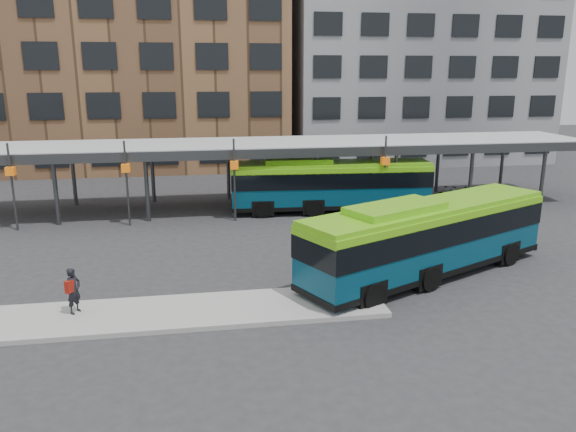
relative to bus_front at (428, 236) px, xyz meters
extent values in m
plane|color=#28282B|center=(-4.36, 0.70, -1.78)|extent=(120.00, 120.00, 0.00)
cube|color=gray|center=(-9.86, -2.30, -1.69)|extent=(14.00, 3.00, 0.18)
cube|color=#999B9E|center=(-4.36, 13.70, 2.22)|extent=(40.00, 6.00, 0.35)
cube|color=#383A3D|center=(-4.36, 10.70, 2.07)|extent=(40.00, 0.15, 0.55)
cylinder|color=#383A3D|center=(-17.36, 11.20, 0.12)|extent=(0.24, 0.24, 3.80)
cylinder|color=#383A3D|center=(-17.36, 16.20, 0.12)|extent=(0.24, 0.24, 3.80)
cylinder|color=#383A3D|center=(-12.36, 11.20, 0.12)|extent=(0.24, 0.24, 3.80)
cylinder|color=#383A3D|center=(-12.36, 16.20, 0.12)|extent=(0.24, 0.24, 3.80)
cylinder|color=#383A3D|center=(-7.36, 11.20, 0.12)|extent=(0.24, 0.24, 3.80)
cylinder|color=#383A3D|center=(-7.36, 16.20, 0.12)|extent=(0.24, 0.24, 3.80)
cylinder|color=#383A3D|center=(-2.36, 11.20, 0.12)|extent=(0.24, 0.24, 3.80)
cylinder|color=#383A3D|center=(-2.36, 16.20, 0.12)|extent=(0.24, 0.24, 3.80)
cylinder|color=#383A3D|center=(2.64, 11.20, 0.12)|extent=(0.24, 0.24, 3.80)
cylinder|color=#383A3D|center=(2.64, 16.20, 0.12)|extent=(0.24, 0.24, 3.80)
cylinder|color=#383A3D|center=(7.64, 11.20, 0.12)|extent=(0.24, 0.24, 3.80)
cylinder|color=#383A3D|center=(7.64, 16.20, 0.12)|extent=(0.24, 0.24, 3.80)
cylinder|color=#383A3D|center=(12.64, 11.20, 0.12)|extent=(0.24, 0.24, 3.80)
cylinder|color=#383A3D|center=(12.64, 16.20, 0.12)|extent=(0.24, 0.24, 3.80)
cylinder|color=#383A3D|center=(-19.36, 10.40, 0.62)|extent=(0.12, 0.12, 4.80)
cube|color=#CD590C|center=(-19.36, 10.40, 1.52)|extent=(0.45, 0.45, 0.45)
cylinder|color=#383A3D|center=(-13.36, 10.40, 0.62)|extent=(0.12, 0.12, 4.80)
cube|color=#CD590C|center=(-13.36, 10.40, 1.52)|extent=(0.45, 0.45, 0.45)
cylinder|color=#383A3D|center=(-7.36, 10.40, 0.62)|extent=(0.12, 0.12, 4.80)
cube|color=#CD590C|center=(-7.36, 10.40, 1.52)|extent=(0.45, 0.45, 0.45)
cylinder|color=#383A3D|center=(1.64, 10.40, 0.62)|extent=(0.12, 0.12, 4.80)
cube|color=#CD590C|center=(1.64, 10.40, 1.52)|extent=(0.45, 0.45, 0.45)
cube|color=brown|center=(-14.36, 32.70, 9.22)|extent=(26.00, 14.00, 22.00)
cube|color=slate|center=(11.64, 32.70, 8.22)|extent=(24.00, 14.00, 20.00)
cube|color=#07374D|center=(0.04, 0.02, -0.13)|extent=(12.23, 7.69, 2.57)
cube|color=black|center=(0.04, 0.02, 0.38)|extent=(12.30, 7.76, 0.98)
cube|color=#61B412|center=(0.04, 0.02, 1.25)|extent=(12.19, 7.59, 0.21)
cube|color=#61B412|center=(-1.81, -0.87, 1.46)|extent=(4.51, 3.46, 0.36)
cube|color=black|center=(0.04, 0.02, -1.30)|extent=(12.31, 7.77, 0.25)
cylinder|color=black|center=(4.30, 0.68, -1.27)|extent=(1.06, 0.73, 1.03)
cylinder|color=black|center=(3.20, 2.94, -1.27)|extent=(1.06, 0.73, 1.03)
cylinder|color=black|center=(-0.52, -1.65, -1.27)|extent=(1.06, 0.73, 1.03)
cylinder|color=black|center=(-1.61, 0.61, -1.27)|extent=(1.06, 0.73, 1.03)
cylinder|color=black|center=(-3.30, -2.99, -1.27)|extent=(1.06, 0.73, 1.03)
cylinder|color=black|center=(-4.39, -0.73, -1.27)|extent=(1.06, 0.73, 1.03)
cube|color=#07374D|center=(-1.34, 11.79, -0.16)|extent=(12.32, 3.30, 2.54)
cube|color=black|center=(-1.34, 11.79, 0.35)|extent=(12.37, 3.37, 0.96)
cube|color=#61B412|center=(-1.34, 11.79, 1.21)|extent=(12.31, 3.20, 0.20)
cube|color=#61B412|center=(-3.37, 11.91, 1.42)|extent=(4.17, 2.08, 0.36)
cube|color=black|center=(-1.34, 11.79, -1.30)|extent=(12.38, 3.37, 0.24)
cylinder|color=black|center=(2.63, 10.29, -1.27)|extent=(1.03, 0.37, 1.01)
cylinder|color=black|center=(2.79, 12.76, -1.27)|extent=(1.03, 0.37, 1.01)
cylinder|color=black|center=(-2.64, 10.63, -1.27)|extent=(1.03, 0.37, 1.01)
cylinder|color=black|center=(-2.48, 13.10, -1.27)|extent=(1.03, 0.37, 1.01)
cylinder|color=black|center=(-5.68, 10.82, -1.27)|extent=(1.03, 0.37, 1.01)
cylinder|color=black|center=(-5.52, 13.29, -1.27)|extent=(1.03, 0.37, 1.01)
imported|color=black|center=(-13.98, -1.89, -0.77)|extent=(0.66, 0.73, 1.67)
cube|color=maroon|center=(-14.07, -2.04, -0.54)|extent=(0.31, 0.36, 0.44)
imported|color=slate|center=(6.76, 12.93, -1.36)|extent=(1.71, 1.01, 0.85)
imported|color=slate|center=(7.14, 13.06, -1.26)|extent=(1.73, 0.52, 1.03)
imported|color=slate|center=(8.03, 12.52, -1.31)|extent=(1.91, 1.14, 0.95)
imported|color=slate|center=(8.46, 12.88, -1.28)|extent=(1.71, 0.80, 0.99)
imported|color=slate|center=(9.54, 12.42, -1.34)|extent=(1.73, 0.81, 0.87)
camera|label=1|loc=(-9.55, -21.38, 6.79)|focal=35.00mm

